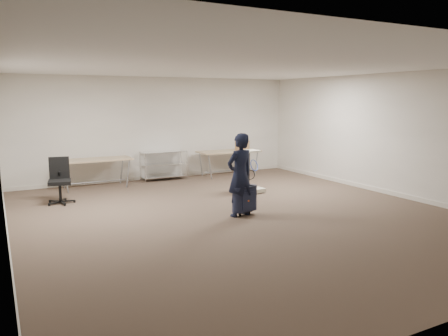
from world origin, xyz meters
TOP-DOWN VIEW (x-y plane):
  - ground at (0.00, 0.00)m, footprint 9.00×9.00m
  - room_shell at (0.00, 1.38)m, footprint 8.00×9.00m
  - folding_table_left at (-1.90, 3.95)m, footprint 1.80×0.75m
  - folding_table_right at (1.90, 3.95)m, footprint 1.80×0.75m
  - wire_shelf at (0.00, 4.20)m, footprint 1.22×0.47m
  - person at (-0.02, -0.04)m, footprint 0.64×0.48m
  - suitcase at (0.07, -0.07)m, footprint 0.38×0.26m
  - office_chair at (-2.90, 2.64)m, footprint 0.59×0.59m
  - equipment_cart at (1.25, 1.68)m, footprint 0.60×0.60m
  - cardboard_box at (2.30, 3.86)m, footprint 0.42×0.37m

SIDE VIEW (x-z plane):
  - ground at x=0.00m, z-range 0.00..0.00m
  - room_shell at x=0.00m, z-range -4.45..4.55m
  - equipment_cart at x=1.25m, z-range -0.24..0.77m
  - office_chair at x=-2.90m, z-range -0.19..0.79m
  - suitcase at x=0.07m, z-range -0.15..0.81m
  - wire_shelf at x=0.00m, z-range 0.04..0.84m
  - folding_table_left at x=-1.90m, z-range 0.31..1.04m
  - folding_table_right at x=1.90m, z-range 0.31..1.04m
  - person at x=-0.02m, z-range 0.00..1.58m
  - cardboard_box at x=2.30m, z-range 0.73..1.00m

